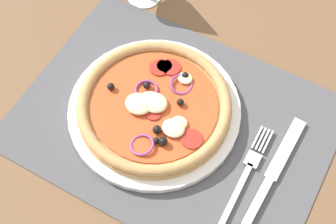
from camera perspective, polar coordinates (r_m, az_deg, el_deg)
name	(u,v)px	position (r cm, az deg, el deg)	size (l,w,h in cm)	color
ground_plane	(174,126)	(79.79, 0.67, -1.69)	(190.00, 140.00, 2.40)	brown
placemat	(174,122)	(78.56, 0.68, -1.21)	(48.78, 35.98, 0.40)	#4C4C51
plate	(154,111)	(78.62, -1.67, 0.06)	(27.68, 27.68, 1.24)	white
pizza	(154,106)	(77.12, -1.67, 0.69)	(24.62, 24.62, 2.68)	tan
fork	(248,170)	(75.49, 9.24, -6.67)	(2.30, 18.03, 0.44)	silver
knife	(275,169)	(76.27, 12.31, -6.50)	(2.36, 20.04, 0.62)	silver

